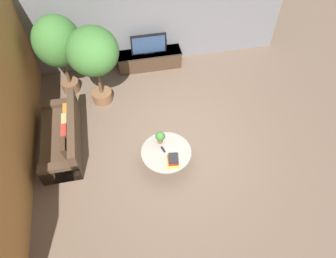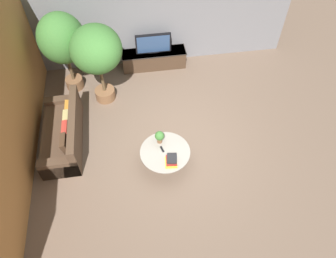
{
  "view_description": "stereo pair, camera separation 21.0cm",
  "coord_description": "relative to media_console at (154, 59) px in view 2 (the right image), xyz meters",
  "views": [
    {
      "loc": [
        -1.04,
        -4.45,
        6.24
      ],
      "look_at": [
        -0.14,
        0.09,
        0.55
      ],
      "focal_mm": 35.0,
      "sensor_mm": 36.0,
      "label": 1
    },
    {
      "loc": [
        -0.83,
        -4.48,
        6.24
      ],
      "look_at": [
        -0.14,
        0.09,
        0.55
      ],
      "focal_mm": 35.0,
      "sensor_mm": 36.0,
      "label": 2
    }
  ],
  "objects": [
    {
      "name": "potted_plant_tabletop",
      "position": [
        -0.24,
        -3.06,
        0.33
      ],
      "size": [
        0.21,
        0.21,
        0.31
      ],
      "color": "brown",
      "rests_on": "coffee_table"
    },
    {
      "name": "ground_plane",
      "position": [
        0.12,
        -2.94,
        -0.26
      ],
      "size": [
        24.0,
        24.0,
        0.0
      ],
      "primitive_type": "plane",
      "color": "brown"
    },
    {
      "name": "side_wall_left",
      "position": [
        -3.14,
        -2.74,
        1.24
      ],
      "size": [
        0.12,
        7.4,
        3.0
      ],
      "primitive_type": "cube",
      "color": "#B2753D",
      "rests_on": "ground"
    },
    {
      "name": "back_wall_stone",
      "position": [
        0.12,
        0.32,
        1.24
      ],
      "size": [
        7.4,
        0.12,
        3.0
      ],
      "primitive_type": "cube",
      "color": "slate",
      "rests_on": "ground"
    },
    {
      "name": "television",
      "position": [
        0.0,
        -0.0,
        0.52
      ],
      "size": [
        0.97,
        0.13,
        0.57
      ],
      "color": "black",
      "rests_on": "media_console"
    },
    {
      "name": "potted_palm_corner",
      "position": [
        -1.43,
        -1.09,
        1.25
      ],
      "size": [
        1.21,
        1.21,
        2.15
      ],
      "color": "brown",
      "rests_on": "ground"
    },
    {
      "name": "media_console",
      "position": [
        0.0,
        0.0,
        0.0
      ],
      "size": [
        1.81,
        0.5,
        0.51
      ],
      "color": "#473323",
      "rests_on": "ground"
    },
    {
      "name": "book_stack",
      "position": [
        -0.07,
        -3.64,
        0.21
      ],
      "size": [
        0.28,
        0.33,
        0.14
      ],
      "color": "gold",
      "rests_on": "coffee_table"
    },
    {
      "name": "coffee_table",
      "position": [
        -0.16,
        -3.35,
        0.03
      ],
      "size": [
        1.1,
        1.1,
        0.41
      ],
      "color": "#756656",
      "rests_on": "ground"
    },
    {
      "name": "couch_by_wall",
      "position": [
        -2.4,
        -2.42,
        0.03
      ],
      "size": [
        0.84,
        2.05,
        0.84
      ],
      "rotation": [
        0.0,
        0.0,
        -1.57
      ],
      "color": "#4C3828",
      "rests_on": "ground"
    },
    {
      "name": "potted_palm_tall",
      "position": [
        -2.24,
        -0.54,
        1.25
      ],
      "size": [
        1.14,
        1.14,
        2.2
      ],
      "color": "brown",
      "rests_on": "ground"
    },
    {
      "name": "remote_black",
      "position": [
        -0.22,
        -3.28,
        0.15
      ],
      "size": [
        0.08,
        0.16,
        0.02
      ],
      "primitive_type": "cube",
      "rotation": [
        0.0,
        0.0,
        0.29
      ],
      "color": "black",
      "rests_on": "coffee_table"
    }
  ]
}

